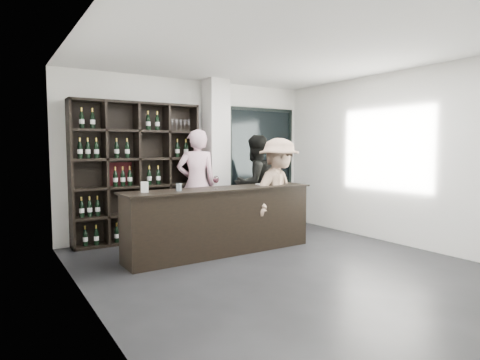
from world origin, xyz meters
TOP-DOWN VIEW (x-y plane):
  - floor at (0.00, 0.00)m, footprint 5.00×5.50m
  - wine_shelf at (-1.15, 2.57)m, footprint 2.20×0.35m
  - structural_column at (0.35, 2.47)m, footprint 0.40×0.40m
  - glass_panel at (1.55, 2.69)m, footprint 1.60×0.08m
  - tasting_counter at (-0.33, 1.10)m, footprint 3.08×0.64m
  - taster_pink at (-0.15, 2.30)m, footprint 0.82×0.66m
  - taster_black at (0.95, 2.03)m, footprint 0.96×0.77m
  - customer at (0.75, 1.05)m, footprint 1.30×1.00m
  - wine_glass at (-0.46, 1.02)m, footprint 0.12×0.12m
  - spit_cup at (-1.05, 1.06)m, footprint 0.10×0.10m
  - napkin_stack at (0.48, 1.22)m, footprint 0.11×0.11m
  - card_stand at (-1.53, 1.12)m, footprint 0.11×0.08m

SIDE VIEW (x-z plane):
  - floor at x=0.00m, z-range -0.01..0.00m
  - tasting_counter at x=-0.33m, z-range 0.00..1.01m
  - customer at x=0.75m, z-range 0.00..1.78m
  - taster_black at x=0.95m, z-range 0.00..1.86m
  - taster_pink at x=-0.15m, z-range 0.00..1.95m
  - napkin_stack at x=0.48m, z-range 1.01..1.03m
  - spit_cup at x=-1.05m, z-range 1.01..1.12m
  - card_stand at x=-1.53m, z-range 1.01..1.16m
  - wine_glass at x=-0.46m, z-range 1.01..1.23m
  - wine_shelf at x=-1.15m, z-range 0.00..2.40m
  - glass_panel at x=1.55m, z-range 0.35..2.45m
  - structural_column at x=0.35m, z-range 0.00..2.90m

